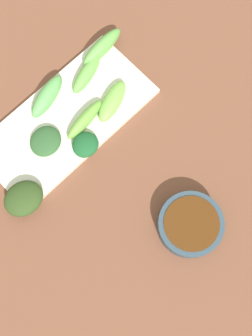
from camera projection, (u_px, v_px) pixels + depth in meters
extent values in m
cube|color=brown|center=(130.00, 163.00, 0.79)|extent=(2.10, 2.10, 0.02)
cylinder|color=#2F4453|center=(190.00, 225.00, 0.73)|extent=(0.11, 0.11, 0.04)
cylinder|color=#4A260A|center=(191.00, 224.00, 0.72)|extent=(0.09, 0.09, 0.02)
cube|color=silver|center=(67.00, 120.00, 0.79)|extent=(0.15, 0.32, 0.01)
ellipsoid|color=#7ABB4E|center=(112.00, 101.00, 0.78)|extent=(0.06, 0.09, 0.02)
ellipsoid|color=#6BA741|center=(85.00, 119.00, 0.77)|extent=(0.03, 0.09, 0.02)
ellipsoid|color=#68B44C|center=(86.00, 74.00, 0.79)|extent=(0.05, 0.09, 0.02)
ellipsoid|color=#2E461C|center=(24.00, 198.00, 0.74)|extent=(0.07, 0.08, 0.03)
ellipsoid|color=#62A84A|center=(102.00, 47.00, 0.80)|extent=(0.03, 0.10, 0.03)
ellipsoid|color=#2D582C|center=(46.00, 141.00, 0.77)|extent=(0.06, 0.07, 0.02)
ellipsoid|color=#5FAB59|center=(47.00, 96.00, 0.78)|extent=(0.05, 0.10, 0.03)
ellipsoid|color=#1A562A|center=(85.00, 145.00, 0.76)|extent=(0.05, 0.05, 0.02)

